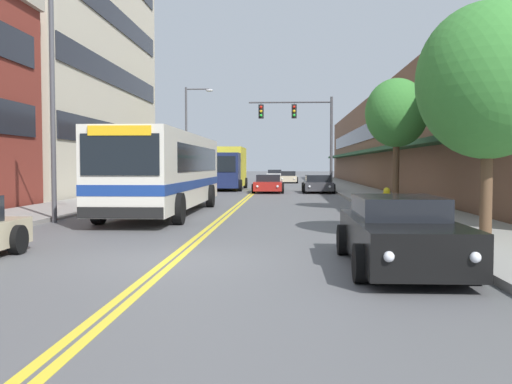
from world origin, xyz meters
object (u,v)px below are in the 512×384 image
at_px(city_bus, 166,169).
at_px(traffic_signal_mast, 303,125).
at_px(car_red_moving_lead, 268,184).
at_px(car_slate_blue_parked_left_mid, 198,182).
at_px(car_champagne_moving_second, 288,177).
at_px(street_lamp_left_far, 190,129).
at_px(fire_hydrant, 387,200).
at_px(car_dark_grey_parked_right_mid, 318,184).
at_px(street_lamp_left_near, 64,75).
at_px(car_black_parked_right_foreground, 399,234).
at_px(street_tree_right_near, 488,81).
at_px(car_white_moving_third, 275,176).
at_px(street_tree_right_mid, 397,113).
at_px(box_truck, 228,168).

xyz_separation_m(city_bus, traffic_signal_mast, (5.73, 16.19, 2.82)).
bearing_deg(car_red_moving_lead, car_slate_blue_parked_left_mid, 146.57).
bearing_deg(car_champagne_moving_second, traffic_signal_mast, -87.60).
relative_size(street_lamp_left_far, fire_hydrant, 8.60).
bearing_deg(city_bus, car_dark_grey_parked_right_mid, 68.03).
xyz_separation_m(car_red_moving_lead, street_lamp_left_near, (-5.92, -20.59, 4.20)).
relative_size(traffic_signal_mast, fire_hydrant, 7.14).
bearing_deg(car_slate_blue_parked_left_mid, street_lamp_left_near, -91.23).
xyz_separation_m(street_lamp_left_near, street_lamp_left_far, (-0.10, 24.48, -0.21)).
bearing_deg(car_champagne_moving_second, car_black_parked_right_foreground, -87.78).
relative_size(car_red_moving_lead, fire_hydrant, 4.94).
height_order(city_bus, car_slate_blue_parked_left_mid, city_bus).
xyz_separation_m(traffic_signal_mast, fire_hydrant, (2.63, -16.81, -3.94)).
bearing_deg(fire_hydrant, car_slate_blue_parked_left_mid, 116.25).
bearing_deg(car_red_moving_lead, street_lamp_left_far, 147.13).
relative_size(car_black_parked_right_foreground, street_lamp_left_far, 0.62).
distance_m(car_red_moving_lead, street_tree_right_near, 25.99).
bearing_deg(street_lamp_left_near, car_dark_grey_parked_right_mid, 65.77).
relative_size(car_white_moving_third, traffic_signal_mast, 0.70).
relative_size(traffic_signal_mast, street_tree_right_mid, 1.24).
bearing_deg(car_white_moving_third, traffic_signal_mast, -85.08).
height_order(car_slate_blue_parked_left_mid, street_tree_right_near, street_tree_right_near).
bearing_deg(street_lamp_left_far, fire_hydrant, -62.77).
distance_m(car_red_moving_lead, car_champagne_moving_second, 21.17).
distance_m(car_black_parked_right_foreground, street_tree_right_near, 5.14).
bearing_deg(street_tree_right_near, street_lamp_left_far, 112.36).
bearing_deg(car_dark_grey_parked_right_mid, car_white_moving_third, 97.14).
relative_size(car_champagne_moving_second, street_tree_right_mid, 0.89).
height_order(street_lamp_left_near, street_tree_right_near, street_lamp_left_near).
height_order(car_dark_grey_parked_right_mid, car_red_moving_lead, car_red_moving_lead).
relative_size(city_bus, traffic_signal_mast, 1.91).
bearing_deg(car_champagne_moving_second, street_tree_right_near, -84.42).
bearing_deg(traffic_signal_mast, car_slate_blue_parked_left_mid, 151.60).
relative_size(city_bus, street_lamp_left_near, 1.53).
bearing_deg(car_red_moving_lead, car_dark_grey_parked_right_mid, 0.19).
xyz_separation_m(traffic_signal_mast, street_lamp_left_near, (-8.23, -19.99, 0.24)).
height_order(car_slate_blue_parked_left_mid, street_lamp_left_far, street_lamp_left_far).
xyz_separation_m(box_truck, fire_hydrant, (8.18, -21.83, -1.06)).
height_order(street_lamp_left_near, street_lamp_left_far, street_lamp_left_near).
relative_size(car_white_moving_third, street_lamp_left_far, 0.58).
distance_m(car_white_moving_third, box_truck, 23.84).
height_order(street_tree_right_near, street_tree_right_mid, street_tree_right_near).
bearing_deg(street_lamp_left_near, car_slate_blue_parked_left_mid, 88.77).
bearing_deg(street_tree_right_near, street_lamp_left_near, 159.13).
relative_size(car_black_parked_right_foreground, street_lamp_left_near, 0.60).
bearing_deg(city_bus, street_tree_right_near, -41.68).
bearing_deg(car_black_parked_right_foreground, street_tree_right_mid, 79.61).
xyz_separation_m(car_dark_grey_parked_right_mid, traffic_signal_mast, (-1.05, -0.61, 3.97)).
bearing_deg(street_lamp_left_near, street_tree_right_near, -20.87).
bearing_deg(car_red_moving_lead, traffic_signal_mast, -14.64).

